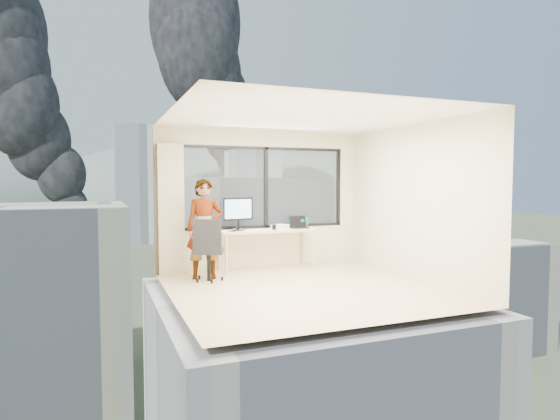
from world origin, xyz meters
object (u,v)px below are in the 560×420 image
desk (267,250)px  person (205,229)px  handbag (302,222)px  chair (209,249)px  monitor (238,214)px  laptop (299,223)px  game_console (280,226)px

desk → person: person is taller
handbag → chair: bearing=-164.9°
desk → monitor: 0.87m
laptop → monitor: bearing=-177.1°
chair → monitor: (0.69, 0.66, 0.53)m
desk → monitor: monitor is taller
person → laptop: bearing=21.5°
desk → game_console: game_console is taller
game_console → handbag: 0.47m
handbag → desk: bearing=-173.0°
monitor → game_console: bearing=-3.3°
chair → monitor: bearing=62.8°
monitor → laptop: 1.22m
chair → person: bearing=112.4°
desk → person: (-1.25, -0.35, 0.47)m
game_console → laptop: (0.32, -0.19, 0.07)m
chair → handbag: bearing=39.8°
game_console → laptop: laptop is taller
person → handbag: size_ratio=6.03×
laptop → handbag: 0.21m
desk → person: 1.38m
laptop → chair: bearing=-156.8°
handbag → laptop: bearing=-135.4°
monitor → handbag: (1.34, 0.11, -0.20)m
game_console → handbag: handbag is taller
chair → laptop: chair is taller
desk → laptop: 0.82m
chair → laptop: 2.02m
desk → monitor: size_ratio=2.96×
desk → monitor: (-0.54, 0.07, 0.68)m
desk → person: size_ratio=1.07×
game_console → handbag: (0.46, -0.03, 0.07)m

